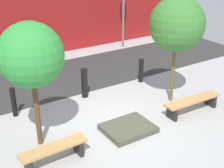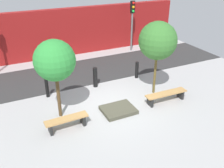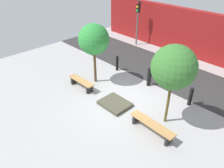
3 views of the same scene
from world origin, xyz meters
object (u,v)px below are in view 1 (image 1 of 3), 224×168
object	(u,v)px
bench_left	(54,151)
bollard_far_left	(14,102)
bollard_left	(85,83)
traffic_light_mid_west	(124,0)
tree_behind_right_bench	(177,24)
bollard_center	(141,70)
bench_right	(193,102)
tree_behind_left_bench	(31,56)
planter_bed	(128,128)

from	to	relation	value
bench_left	bollard_far_left	xyz separation A→B (m)	(-0.11, 2.76, 0.13)
bollard_left	traffic_light_mid_west	world-z (taller)	traffic_light_mid_west
tree_behind_right_bench	bollard_center	distance (m)	2.79
bench_left	bench_right	world-z (taller)	bench_left
bench_left	tree_behind_left_bench	size ratio (longest dim) A/B	0.51
bollard_center	bench_left	bearing A→B (deg)	-149.64
bench_left	tree_behind_right_bench	distance (m)	5.21
bollard_center	tree_behind_left_bench	bearing A→B (deg)	-159.08
bollard_center	bollard_left	bearing A→B (deg)	180.00
planter_bed	traffic_light_mid_west	xyz separation A→B (m)	(4.38, 6.61, 2.26)
bench_right	planter_bed	bearing A→B (deg)	176.64
tree_behind_left_bench	bollard_far_left	bearing A→B (deg)	93.62
planter_bed	traffic_light_mid_west	world-z (taller)	traffic_light_mid_west
bench_right	bollard_far_left	bearing A→B (deg)	151.25
planter_bed	bollard_far_left	bearing A→B (deg)	133.30
bench_left	bollard_center	bearing A→B (deg)	28.75
traffic_light_mid_west	planter_bed	bearing A→B (deg)	-123.54
bench_left	planter_bed	xyz separation A→B (m)	(2.30, 0.20, -0.25)
bollard_left	tree_behind_right_bench	bearing A→B (deg)	-38.07
planter_bed	traffic_light_mid_west	distance (m)	8.25
bollard_far_left	tree_behind_right_bench	bearing A→B (deg)	-20.92
bench_left	bollard_left	size ratio (longest dim) A/B	1.62
bench_left	bench_right	xyz separation A→B (m)	(4.60, -0.00, 0.00)
tree_behind_right_bench	bollard_far_left	size ratio (longest dim) A/B	3.73
bollard_center	planter_bed	bearing A→B (deg)	-133.30
planter_bed	bollard_center	world-z (taller)	bollard_center
tree_behind_right_bench	traffic_light_mid_west	size ratio (longest dim) A/B	1.02
bollard_far_left	bollard_center	bearing A→B (deg)	0.00
planter_bed	tree_behind_right_bench	bearing A→B (deg)	18.28
tree_behind_right_bench	traffic_light_mid_west	distance (m)	6.22
tree_behind_left_bench	bollard_far_left	xyz separation A→B (m)	(-0.11, 1.80, -1.98)
bollard_center	traffic_light_mid_west	size ratio (longest dim) A/B	0.27
bench_left	bollard_left	xyz separation A→B (m)	(2.30, 2.76, 0.18)
bench_right	bollard_far_left	xyz separation A→B (m)	(-4.72, 2.76, 0.13)
tree_behind_left_bench	tree_behind_right_bench	xyz separation A→B (m)	(4.60, 0.00, 0.15)
bollard_left	traffic_light_mid_west	size ratio (longest dim) A/B	0.31
tree_behind_right_bench	traffic_light_mid_west	bearing A→B (deg)	70.40
planter_bed	tree_behind_left_bench	distance (m)	3.38
bench_right	tree_behind_right_bench	world-z (taller)	tree_behind_right_bench
planter_bed	tree_behind_right_bench	size ratio (longest dim) A/B	0.40
tree_behind_left_bench	bollard_center	bearing A→B (deg)	20.92
bollard_far_left	bench_right	bearing A→B (deg)	-30.36
tree_behind_left_bench	bollard_left	xyz separation A→B (m)	(2.30, 1.80, -1.92)
bench_left	planter_bed	world-z (taller)	bench_left
tree_behind_left_bench	bollard_center	distance (m)	5.42
bollard_center	traffic_light_mid_west	world-z (taller)	traffic_light_mid_west
planter_bed	bollard_left	xyz separation A→B (m)	(0.00, 2.56, 0.44)
bench_left	tree_behind_right_bench	size ratio (longest dim) A/B	0.48
bollard_center	traffic_light_mid_west	xyz separation A→B (m)	(1.97, 4.05, 1.88)
tree_behind_right_bench	bollard_left	distance (m)	3.58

